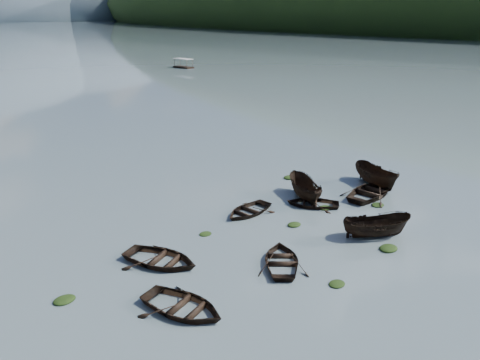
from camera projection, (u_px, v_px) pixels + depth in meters
ground_plane at (378, 272)px, 25.65m from camera, size 2400.00×2400.00×0.00m
right_hill_far at (469, 26)px, 459.31m from camera, size 520.00×1200.00×190.00m
haze_mtn_d at (72, 19)px, 871.54m from camera, size 520.00×520.00×220.00m
rowboat_0 at (183, 311)px, 22.31m from camera, size 4.46×5.21×0.91m
rowboat_1 at (282, 264)px, 26.46m from camera, size 4.84×4.97×0.84m
rowboat_2 at (375, 236)px, 29.70m from camera, size 4.61×3.76×1.70m
rowboat_3 at (313, 206)px, 34.39m from camera, size 4.55×4.65×0.79m
rowboat_4 at (371, 196)px, 36.23m from camera, size 5.50×4.27×1.05m
rowboat_5 at (375, 186)px, 38.30m from camera, size 3.31×5.33×1.93m
rowboat_6 at (161, 263)px, 26.53m from camera, size 4.93×5.52×0.94m
rowboat_7 at (248, 213)px, 33.10m from camera, size 4.37×3.44×0.82m
rowboat_8 at (304, 198)px, 35.81m from camera, size 3.48×4.86×1.76m
weed_clump_0 at (337, 285)px, 24.46m from camera, size 0.94×0.77×0.20m
weed_clump_1 at (294, 225)px, 31.23m from camera, size 0.98×0.79×0.22m
weed_clump_2 at (388, 249)px, 28.07m from camera, size 1.22×0.97×0.26m
weed_clump_3 at (325, 208)px, 33.88m from camera, size 0.99×0.84×0.22m
weed_clump_4 at (378, 206)px, 34.39m from camera, size 1.05×0.83×0.22m
weed_clump_5 at (65, 301)px, 23.09m from camera, size 1.09×0.88×0.23m
weed_clump_6 at (205, 234)px, 29.96m from camera, size 0.84×0.70×0.18m
weed_clump_7 at (290, 178)px, 40.05m from camera, size 1.20×0.96×0.26m
pontoon_right at (184, 68)px, 117.60m from camera, size 2.99×5.86×2.15m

